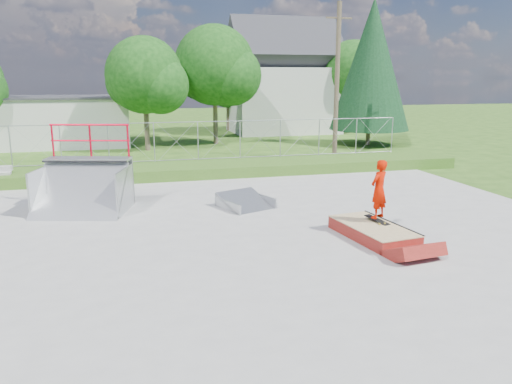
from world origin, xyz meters
TOP-DOWN VIEW (x-y plane):
  - ground at (0.00, 0.00)m, footprint 120.00×120.00m
  - concrete_pad at (0.00, 0.00)m, footprint 20.00×16.00m
  - grass_berm at (0.00, 9.50)m, footprint 24.00×3.00m
  - grind_box at (3.10, -0.84)m, footprint 1.59×2.76m
  - quarter_pipe at (-4.67, 3.95)m, footprint 3.26×2.96m
  - flat_bank_ramp at (0.54, 3.21)m, footprint 1.95×2.01m
  - skateboard at (3.35, -0.58)m, footprint 0.47×0.82m
  - skater at (3.35, -0.58)m, footprint 0.70×0.63m
  - chain_link_fence at (0.00, 10.50)m, footprint 20.00×0.06m
  - utility_building_flat at (-8.00, 22.00)m, footprint 10.00×6.00m
  - gable_house at (9.00, 26.00)m, footprint 8.40×6.08m
  - utility_pole at (7.50, 12.00)m, footprint 0.24×0.24m
  - tree_left_near at (-1.75, 17.83)m, footprint 4.76×4.48m
  - tree_center at (2.78, 19.81)m, footprint 5.44×5.12m
  - tree_right_far at (14.27, 23.82)m, footprint 5.10×4.80m
  - tree_back_mid at (5.21, 27.86)m, footprint 4.08×3.84m
  - conifer_tree at (12.00, 17.00)m, footprint 5.04×5.04m

SIDE VIEW (x-z plane):
  - ground at x=0.00m, z-range 0.00..0.00m
  - concrete_pad at x=0.00m, z-range 0.00..0.04m
  - grind_box at x=3.10m, z-range 0.00..0.39m
  - flat_bank_ramp at x=0.54m, z-range 0.00..0.46m
  - grass_berm at x=0.00m, z-range 0.00..0.50m
  - skateboard at x=3.35m, z-range 0.37..0.50m
  - skater at x=3.35m, z-range 0.43..2.04m
  - quarter_pipe at x=-4.67m, z-range 0.00..2.75m
  - chain_link_fence at x=0.00m, z-range 0.50..2.30m
  - utility_building_flat at x=-8.00m, z-range 0.00..3.00m
  - tree_back_mid at x=5.21m, z-range 0.78..6.48m
  - gable_house at x=9.00m, z-range -0.63..8.31m
  - utility_pole at x=7.50m, z-range 0.00..8.00m
  - tree_left_near at x=-1.75m, z-range 0.91..7.56m
  - tree_right_far at x=14.27m, z-range 0.98..8.10m
  - tree_center at x=2.78m, z-range 1.05..8.65m
  - conifer_tree at x=12.00m, z-range 0.50..9.60m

